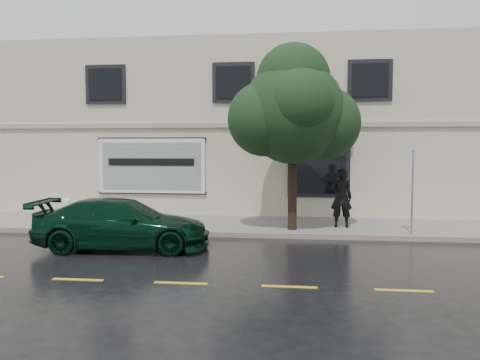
# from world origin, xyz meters

# --- Properties ---
(ground) EXTENTS (90.00, 90.00, 0.00)m
(ground) POSITION_xyz_m (0.00, 0.00, 0.00)
(ground) COLOR black
(ground) RESTS_ON ground
(sidewalk) EXTENTS (20.00, 3.50, 0.15)m
(sidewalk) POSITION_xyz_m (0.00, 3.25, 0.07)
(sidewalk) COLOR gray
(sidewalk) RESTS_ON ground
(curb) EXTENTS (20.00, 0.18, 0.16)m
(curb) POSITION_xyz_m (0.00, 1.50, 0.07)
(curb) COLOR gray
(curb) RESTS_ON ground
(road_marking) EXTENTS (19.00, 0.12, 0.01)m
(road_marking) POSITION_xyz_m (0.00, -3.50, 0.01)
(road_marking) COLOR gold
(road_marking) RESTS_ON ground
(building) EXTENTS (20.00, 8.12, 7.00)m
(building) POSITION_xyz_m (0.00, 9.00, 3.50)
(building) COLOR beige
(building) RESTS_ON ground
(billboard) EXTENTS (4.30, 0.16, 2.20)m
(billboard) POSITION_xyz_m (-3.20, 4.92, 2.05)
(billboard) COLOR white
(billboard) RESTS_ON ground
(car) EXTENTS (4.84, 2.38, 1.37)m
(car) POSITION_xyz_m (-2.34, -0.50, 0.69)
(car) COLOR black
(car) RESTS_ON ground
(pedestrian) EXTENTS (0.72, 0.48, 1.94)m
(pedestrian) POSITION_xyz_m (3.83, 2.82, 1.12)
(pedestrian) COLOR black
(pedestrian) RESTS_ON sidewalk
(umbrella) EXTENTS (1.17, 1.17, 0.67)m
(umbrella) POSITION_xyz_m (3.83, 2.82, 2.42)
(umbrella) COLOR black
(umbrella) RESTS_ON pedestrian
(street_tree) EXTENTS (3.24, 3.24, 5.33)m
(street_tree) POSITION_xyz_m (2.24, 2.20, 3.84)
(street_tree) COLOR #2E2214
(street_tree) RESTS_ON sidewalk
(fire_hydrant) EXTENTS (0.37, 0.34, 0.89)m
(fire_hydrant) POSITION_xyz_m (-5.46, 2.52, 0.58)
(fire_hydrant) COLOR white
(fire_hydrant) RESTS_ON sidewalk
(sign_pole) EXTENTS (0.29, 0.15, 2.53)m
(sign_pole) POSITION_xyz_m (5.82, 1.83, 1.68)
(sign_pole) COLOR gray
(sign_pole) RESTS_ON sidewalk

